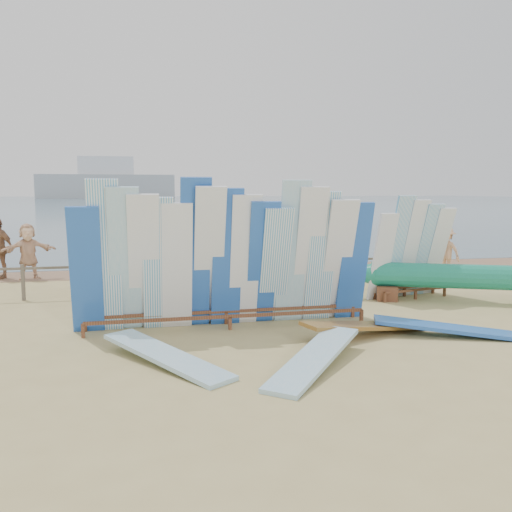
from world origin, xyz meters
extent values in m
plane|color=tan|center=(0.00, 0.00, 0.00)|extent=(160.00, 160.00, 0.00)
cube|color=#3F5E71|center=(0.00, 128.00, 0.00)|extent=(320.00, 240.00, 0.02)
cube|color=#88664C|center=(0.00, 7.20, 0.00)|extent=(40.00, 2.60, 0.01)
cube|color=#999EA3|center=(-12.00, 180.00, 4.02)|extent=(45.00, 8.00, 8.00)
cube|color=silver|center=(-12.00, 180.00, 11.02)|extent=(18.00, 6.00, 6.00)
cube|color=#655C4C|center=(0.00, 3.00, 0.80)|extent=(12.00, 0.06, 0.06)
cube|color=#655C4C|center=(-4.00, 3.00, 0.45)|extent=(0.08, 0.08, 0.90)
cube|color=#655C4C|center=(-2.00, 3.00, 0.45)|extent=(0.08, 0.08, 0.90)
cube|color=#655C4C|center=(0.00, 3.00, 0.45)|extent=(0.08, 0.08, 0.90)
cube|color=#655C4C|center=(2.00, 3.00, 0.45)|extent=(0.08, 0.08, 0.90)
cube|color=#655C4C|center=(4.00, 3.00, 0.45)|extent=(0.08, 0.08, 0.90)
cube|color=#655C4C|center=(6.00, 3.00, 0.45)|extent=(0.08, 0.08, 0.90)
cube|color=brown|center=(0.55, -0.88, 0.27)|extent=(5.51, 0.10, 0.06)
cube|color=brown|center=(0.54, -0.41, 0.27)|extent=(5.51, 0.10, 0.06)
cube|color=blue|center=(-2.14, -0.66, 1.22)|extent=(0.59, 0.64, 2.43)
cube|color=white|center=(-1.79, -0.66, 1.46)|extent=(0.59, 0.70, 2.93)
cube|color=#88BFDA|center=(-1.43, -0.66, 1.39)|extent=(0.59, 0.82, 2.79)
cube|color=white|center=(-1.07, -0.66, 1.33)|extent=(0.59, 0.88, 2.66)
cube|color=white|center=(-0.81, -0.65, 1.30)|extent=(0.59, 0.66, 2.60)
cube|color=white|center=(-0.45, -0.65, 1.25)|extent=(0.59, 0.63, 2.49)
cube|color=blue|center=(-0.09, -0.65, 1.48)|extent=(0.59, 0.79, 2.97)
cube|color=white|center=(0.18, -0.65, 1.40)|extent=(0.59, 0.99, 2.80)
cube|color=blue|center=(0.53, -0.64, 1.38)|extent=(0.59, 0.67, 2.76)
cube|color=white|center=(0.89, -0.64, 1.32)|extent=(0.59, 0.71, 2.64)
cube|color=blue|center=(1.25, -0.64, 1.26)|extent=(0.59, 0.79, 2.51)
cube|color=white|center=(1.51, -0.64, 1.19)|extent=(0.59, 0.83, 2.38)
cube|color=#88BFDA|center=(1.87, -0.63, 1.46)|extent=(0.59, 0.73, 2.92)
cube|color=white|center=(2.23, -0.63, 1.40)|extent=(0.59, 0.80, 2.79)
cube|color=white|center=(2.49, -0.63, 1.35)|extent=(0.59, 0.70, 2.70)
cube|color=white|center=(2.85, -0.63, 1.27)|extent=(0.59, 0.88, 2.54)
cube|color=blue|center=(3.21, -0.62, 1.24)|extent=(0.59, 0.66, 2.48)
cube|color=brown|center=(5.58, 1.10, 0.24)|extent=(1.86, 0.47, 0.06)
cube|color=brown|center=(5.49, 1.51, 0.24)|extent=(1.86, 0.47, 0.06)
cube|color=white|center=(4.67, 1.11, 1.09)|extent=(0.63, 0.66, 2.18)
cube|color=white|center=(5.11, 1.21, 1.30)|extent=(0.66, 0.81, 2.60)
cube|color=white|center=(5.55, 1.31, 1.25)|extent=(0.67, 0.82, 2.50)
cube|color=white|center=(5.99, 1.40, 1.19)|extent=(0.67, 0.84, 2.39)
cube|color=white|center=(6.35, 1.48, 1.14)|extent=(0.67, 0.85, 2.28)
cube|color=brown|center=(4.86, 1.20, 0.18)|extent=(0.70, 0.76, 0.36)
cylinder|color=#198C6D|center=(6.52, 0.47, 0.64)|extent=(4.30, 2.34, 0.60)
cone|color=#198C6D|center=(4.03, 1.57, 0.64)|extent=(1.33, 1.00, 0.56)
cube|color=brown|center=(1.98, 0.92, 0.68)|extent=(0.87, 0.63, 0.05)
cube|color=white|center=(1.98, 0.92, 0.93)|extent=(0.45, 0.05, 0.40)
cube|color=#88BFDA|center=(1.44, -3.43, 0.00)|extent=(2.14, 2.44, 0.34)
cube|color=#88BFDA|center=(-0.78, -2.78, 0.00)|extent=(1.99, 2.54, 0.29)
cube|color=olive|center=(2.98, -1.85, 0.00)|extent=(2.73, 1.34, 0.38)
cube|color=blue|center=(4.46, -2.19, 0.00)|extent=(2.72, 1.49, 0.31)
cube|color=#B12412|center=(0.12, 3.80, 0.28)|extent=(0.62, 0.60, 0.04)
cube|color=#B12412|center=(0.20, 3.99, 0.53)|extent=(0.51, 0.32, 0.49)
cube|color=#B12412|center=(0.08, 3.68, 0.36)|extent=(0.66, 0.61, 0.06)
cube|color=#B12412|center=(0.05, 3.94, 0.67)|extent=(0.63, 0.24, 0.61)
cube|color=#B12412|center=(2.03, 3.69, 0.53)|extent=(0.57, 0.79, 0.53)
cube|color=#B12412|center=(1.97, 3.98, 0.86)|extent=(0.45, 0.24, 0.33)
imported|color=tan|center=(4.92, 5.30, 0.85)|extent=(1.03, 1.15, 1.70)
imported|color=tan|center=(3.42, 4.17, 0.92)|extent=(0.85, 0.99, 1.85)
imported|color=beige|center=(-4.52, 6.48, 0.86)|extent=(1.67, 0.99, 1.72)
imported|color=#8C6042|center=(6.94, 4.58, 0.93)|extent=(0.57, 1.13, 1.85)
imported|color=#8C6042|center=(1.75, 6.30, 0.86)|extent=(0.52, 0.70, 1.72)
imported|color=beige|center=(2.88, 3.91, 0.94)|extent=(0.81, 1.01, 1.88)
imported|color=tan|center=(8.39, 4.39, 0.78)|extent=(0.82, 1.08, 1.56)
imported|color=beige|center=(-0.55, 7.03, 0.93)|extent=(1.29, 1.78, 1.86)
imported|color=beige|center=(-2.27, 5.12, 0.80)|extent=(0.62, 0.86, 1.60)
imported|color=#8C6042|center=(-0.16, 4.41, 0.77)|extent=(0.93, 0.45, 1.54)
camera|label=1|loc=(-1.12, -11.12, 2.71)|focal=38.00mm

